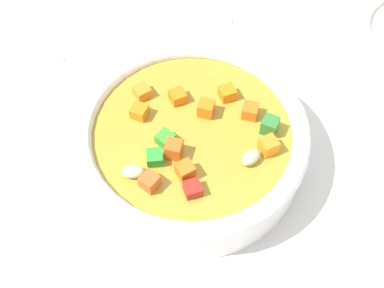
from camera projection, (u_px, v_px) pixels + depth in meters
The scene contains 3 objects.
ground_plane at pixel (192, 164), 46.46cm from camera, with size 140.00×140.00×2.00cm, color silver.
soup_bowl_main at pixel (192, 141), 43.31cm from camera, with size 20.00×20.00×5.81cm.
spoon at pixel (121, 44), 53.24cm from camera, with size 15.19×17.81×0.74cm.
Camera 1 is at (-12.94, 20.49, 38.68)cm, focal length 46.54 mm.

